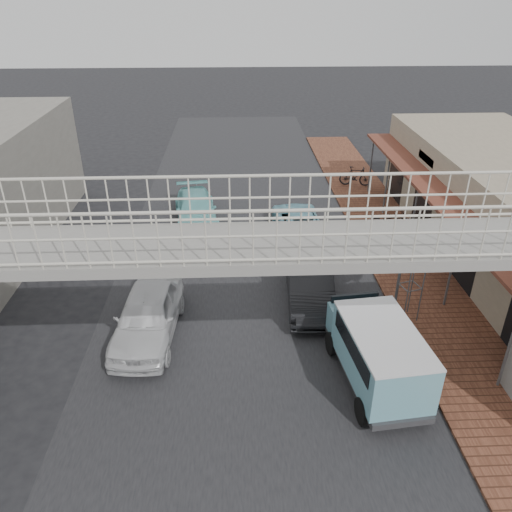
{
  "coord_description": "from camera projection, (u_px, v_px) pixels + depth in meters",
  "views": [
    {
      "loc": [
        -0.31,
        -13.21,
        9.91
      ],
      "look_at": [
        0.35,
        1.71,
        1.8
      ],
      "focal_mm": 35.0,
      "sensor_mm": 36.0,
      "label": 1
    }
  ],
  "objects": [
    {
      "name": "sidewalk",
      "position": [
        414.0,
        277.0,
        19.2
      ],
      "size": [
        3.0,
        40.0,
        0.1
      ],
      "primitive_type": "cube",
      "color": "brown",
      "rests_on": "ground"
    },
    {
      "name": "arrow_sign",
      "position": [
        427.0,
        248.0,
        16.1
      ],
      "size": [
        1.74,
        1.19,
        2.9
      ],
      "rotation": [
        0.0,
        0.0,
        -0.42
      ],
      "color": "#59595B",
      "rests_on": "sidewalk"
    },
    {
      "name": "footbridge",
      "position": [
        252.0,
        323.0,
        11.31
      ],
      "size": [
        16.4,
        2.4,
        6.34
      ],
      "color": "gray",
      "rests_on": "ground"
    },
    {
      "name": "motorcycle_far",
      "position": [
        356.0,
        176.0,
        27.58
      ],
      "size": [
        1.86,
        0.85,
        1.08
      ],
      "primitive_type": "imported",
      "rotation": [
        0.0,
        0.0,
        1.37
      ],
      "color": "black",
      "rests_on": "sidewalk"
    },
    {
      "name": "dark_sedan",
      "position": [
        310.0,
        284.0,
        17.43
      ],
      "size": [
        1.78,
        4.44,
        1.43
      ],
      "primitive_type": "imported",
      "rotation": [
        0.0,
        0.0,
        -0.06
      ],
      "color": "black",
      "rests_on": "ground"
    },
    {
      "name": "white_hatchback",
      "position": [
        148.0,
        315.0,
        15.73
      ],
      "size": [
        2.12,
        4.65,
        1.55
      ],
      "primitive_type": "imported",
      "rotation": [
        0.0,
        0.0,
        -0.06
      ],
      "color": "silver",
      "rests_on": "ground"
    },
    {
      "name": "road_strip",
      "position": [
        248.0,
        329.0,
        16.34
      ],
      "size": [
        10.0,
        60.0,
        0.01
      ],
      "primitive_type": "cube",
      "color": "black",
      "rests_on": "ground"
    },
    {
      "name": "street_clock",
      "position": [
        416.0,
        252.0,
        15.57
      ],
      "size": [
        0.77,
        0.71,
        2.99
      ],
      "rotation": [
        0.0,
        0.0,
        0.29
      ],
      "color": "#59595B",
      "rests_on": "sidewalk"
    },
    {
      "name": "angkot_curb",
      "position": [
        298.0,
        220.0,
        22.51
      ],
      "size": [
        2.26,
        4.4,
        1.19
      ],
      "primitive_type": "imported",
      "rotation": [
        0.0,
        0.0,
        3.21
      ],
      "color": "#6DADBE",
      "rests_on": "ground"
    },
    {
      "name": "angkot_far",
      "position": [
        196.0,
        209.0,
        23.43
      ],
      "size": [
        2.46,
        4.75,
        1.32
      ],
      "primitive_type": "imported",
      "rotation": [
        0.0,
        0.0,
        0.14
      ],
      "color": "#70C2C3",
      "rests_on": "ground"
    },
    {
      "name": "angkot_van",
      "position": [
        379.0,
        348.0,
        13.54
      ],
      "size": [
        2.22,
        4.16,
        1.96
      ],
      "rotation": [
        0.0,
        0.0,
        0.11
      ],
      "color": "black",
      "rests_on": "ground"
    },
    {
      "name": "ground",
      "position": [
        248.0,
        329.0,
        16.34
      ],
      "size": [
        120.0,
        120.0,
        0.0
      ],
      "primitive_type": "plane",
      "color": "black",
      "rests_on": "ground"
    },
    {
      "name": "motorcycle_near",
      "position": [
        390.0,
        221.0,
        22.44
      ],
      "size": [
        1.99,
        0.85,
        1.02
      ],
      "primitive_type": "imported",
      "rotation": [
        0.0,
        0.0,
        1.48
      ],
      "color": "black",
      "rests_on": "sidewalk"
    }
  ]
}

